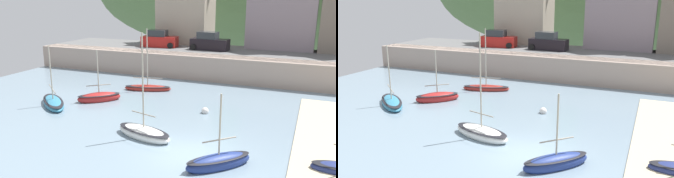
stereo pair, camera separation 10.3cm
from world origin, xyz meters
TOP-DOWN VIEW (x-y plane):
  - quay_seawall at (0.00, 17.50)m, footprint 48.00×9.40m
  - waterfront_building_left at (-9.54, 25.20)m, footprint 6.49×5.03m
  - waterfront_building_centre at (1.86, 25.20)m, footprint 7.46×5.24m
  - fishing_boat_green at (-9.84, 6.35)m, footprint 3.33×3.23m
  - sailboat_nearest_shore at (-7.73, 10.78)m, footprint 4.29×2.25m
  - sailboat_far_left at (1.86, -0.77)m, footprint 3.18×3.24m
  - sailboat_blue_trim at (-12.38, 3.96)m, footprint 4.32×3.95m
  - rowboat_small_beached at (-3.20, 1.14)m, footprint 4.00×2.29m
  - parked_car_near_slipway at (-11.13, 20.70)m, footprint 4.24×2.07m
  - parked_car_by_wall at (-5.11, 20.70)m, footprint 4.19×1.94m
  - mooring_buoy at (-1.17, 6.77)m, footprint 0.53×0.53m

SIDE VIEW (x-z plane):
  - mooring_buoy at x=-1.17m, z-range -0.11..0.42m
  - sailboat_blue_trim at x=-12.38m, z-range -2.14..2.60m
  - sailboat_nearest_shore at x=-7.73m, z-range -2.55..3.02m
  - rowboat_small_beached at x=-3.20m, z-range -2.89..3.46m
  - sailboat_far_left at x=1.86m, z-range -1.68..2.25m
  - fishing_boat_green at x=-9.84m, z-range -1.86..2.44m
  - quay_seawall at x=0.00m, z-range 0.16..2.56m
  - parked_car_near_slipway at x=-11.13m, z-range 2.23..4.18m
  - parked_car_by_wall at x=-5.11m, z-range 2.23..4.18m
  - waterfront_building_left at x=-9.54m, z-range 2.48..11.76m
  - waterfront_building_centre at x=1.86m, z-range 2.47..11.90m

